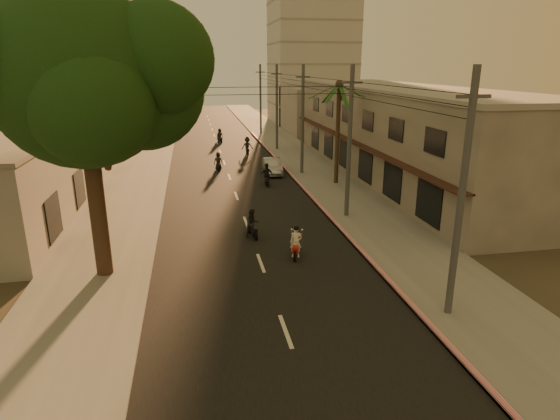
{
  "coord_description": "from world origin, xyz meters",
  "views": [
    {
      "loc": [
        -2.85,
        -18.15,
        9.01
      ],
      "look_at": [
        1.45,
        4.81,
        1.7
      ],
      "focal_mm": 30.0,
      "sensor_mm": 36.0,
      "label": 1
    }
  ],
  "objects_px": {
    "scooter_red": "(296,243)",
    "scooter_far_c": "(220,136)",
    "scooter_far_a": "(218,162)",
    "scooter_mid_a": "(252,224)",
    "parked_car": "(272,166)",
    "scooter_far_b": "(247,147)",
    "palm_tree": "(339,90)",
    "broadleaf_tree": "(93,78)",
    "scooter_mid_b": "(267,175)"
  },
  "relations": [
    {
      "from": "scooter_far_a",
      "to": "scooter_far_c",
      "type": "distance_m",
      "value": 15.46
    },
    {
      "from": "broadleaf_tree",
      "to": "parked_car",
      "type": "height_order",
      "value": "broadleaf_tree"
    },
    {
      "from": "parked_car",
      "to": "scooter_far_c",
      "type": "bearing_deg",
      "value": 104.11
    },
    {
      "from": "palm_tree",
      "to": "scooter_far_a",
      "type": "relative_size",
      "value": 4.92
    },
    {
      "from": "scooter_red",
      "to": "scooter_far_a",
      "type": "height_order",
      "value": "scooter_red"
    },
    {
      "from": "palm_tree",
      "to": "scooter_far_b",
      "type": "relative_size",
      "value": 4.2
    },
    {
      "from": "scooter_mid_a",
      "to": "scooter_far_a",
      "type": "xyz_separation_m",
      "value": [
        -0.79,
        17.28,
        -0.02
      ]
    },
    {
      "from": "scooter_far_b",
      "to": "scooter_far_a",
      "type": "bearing_deg",
      "value": -114.38
    },
    {
      "from": "scooter_far_a",
      "to": "scooter_far_c",
      "type": "height_order",
      "value": "scooter_far_c"
    },
    {
      "from": "broadleaf_tree",
      "to": "scooter_far_a",
      "type": "distance_m",
      "value": 22.83
    },
    {
      "from": "parked_car",
      "to": "scooter_red",
      "type": "bearing_deg",
      "value": -92.71
    },
    {
      "from": "scooter_mid_b",
      "to": "scooter_far_a",
      "type": "bearing_deg",
      "value": 120.61
    },
    {
      "from": "palm_tree",
      "to": "scooter_far_b",
      "type": "distance_m",
      "value": 15.83
    },
    {
      "from": "scooter_mid_a",
      "to": "scooter_far_a",
      "type": "distance_m",
      "value": 17.29
    },
    {
      "from": "scooter_mid_a",
      "to": "scooter_far_c",
      "type": "distance_m",
      "value": 32.7
    },
    {
      "from": "scooter_red",
      "to": "scooter_mid_b",
      "type": "distance_m",
      "value": 14.2
    },
    {
      "from": "broadleaf_tree",
      "to": "scooter_far_c",
      "type": "bearing_deg",
      "value": 79.03
    },
    {
      "from": "broadleaf_tree",
      "to": "scooter_far_a",
      "type": "height_order",
      "value": "broadleaf_tree"
    },
    {
      "from": "scooter_far_a",
      "to": "parked_car",
      "type": "distance_m",
      "value": 5.01
    },
    {
      "from": "parked_car",
      "to": "broadleaf_tree",
      "type": "bearing_deg",
      "value": -115.97
    },
    {
      "from": "scooter_far_a",
      "to": "parked_car",
      "type": "xyz_separation_m",
      "value": [
        4.46,
        -2.28,
        -0.07
      ]
    },
    {
      "from": "palm_tree",
      "to": "scooter_far_c",
      "type": "relative_size",
      "value": 4.87
    },
    {
      "from": "scooter_mid_a",
      "to": "scooter_far_a",
      "type": "height_order",
      "value": "scooter_mid_a"
    },
    {
      "from": "scooter_red",
      "to": "scooter_far_c",
      "type": "distance_m",
      "value": 35.8
    },
    {
      "from": "palm_tree",
      "to": "scooter_mid_b",
      "type": "height_order",
      "value": "palm_tree"
    },
    {
      "from": "scooter_far_c",
      "to": "scooter_far_b",
      "type": "bearing_deg",
      "value": -90.21
    },
    {
      "from": "scooter_far_c",
      "to": "scooter_far_a",
      "type": "bearing_deg",
      "value": -108.97
    },
    {
      "from": "scooter_red",
      "to": "scooter_mid_a",
      "type": "bearing_deg",
      "value": 136.62
    },
    {
      "from": "scooter_red",
      "to": "scooter_far_c",
      "type": "bearing_deg",
      "value": 109.56
    },
    {
      "from": "scooter_mid_a",
      "to": "scooter_mid_b",
      "type": "distance_m",
      "value": 11.39
    },
    {
      "from": "broadleaf_tree",
      "to": "scooter_mid_a",
      "type": "bearing_deg",
      "value": 26.84
    },
    {
      "from": "scooter_mid_a",
      "to": "scooter_mid_b",
      "type": "relative_size",
      "value": 0.94
    },
    {
      "from": "palm_tree",
      "to": "scooter_mid_a",
      "type": "height_order",
      "value": "palm_tree"
    },
    {
      "from": "parked_car",
      "to": "scooter_far_c",
      "type": "distance_m",
      "value": 18.02
    },
    {
      "from": "palm_tree",
      "to": "scooter_mid_a",
      "type": "bearing_deg",
      "value": -127.13
    },
    {
      "from": "scooter_red",
      "to": "scooter_far_c",
      "type": "height_order",
      "value": "scooter_far_c"
    },
    {
      "from": "scooter_far_a",
      "to": "scooter_red",
      "type": "bearing_deg",
      "value": -80.56
    },
    {
      "from": "parked_car",
      "to": "scooter_mid_a",
      "type": "bearing_deg",
      "value": -100.32
    },
    {
      "from": "palm_tree",
      "to": "parked_car",
      "type": "relative_size",
      "value": 2.0
    },
    {
      "from": "scooter_mid_a",
      "to": "parked_car",
      "type": "bearing_deg",
      "value": 66.17
    },
    {
      "from": "scooter_far_a",
      "to": "parked_car",
      "type": "bearing_deg",
      "value": -24.73
    },
    {
      "from": "scooter_far_b",
      "to": "scooter_far_c",
      "type": "bearing_deg",
      "value": 107.02
    },
    {
      "from": "scooter_mid_a",
      "to": "scooter_far_b",
      "type": "bearing_deg",
      "value": 73.73
    },
    {
      "from": "palm_tree",
      "to": "parked_car",
      "type": "height_order",
      "value": "palm_tree"
    },
    {
      "from": "broadleaf_tree",
      "to": "scooter_red",
      "type": "distance_m",
      "value": 11.43
    },
    {
      "from": "palm_tree",
      "to": "scooter_red",
      "type": "bearing_deg",
      "value": -114.6
    },
    {
      "from": "scooter_mid_a",
      "to": "scooter_far_b",
      "type": "relative_size",
      "value": 0.86
    },
    {
      "from": "broadleaf_tree",
      "to": "scooter_mid_b",
      "type": "xyz_separation_m",
      "value": [
        9.23,
        14.48,
        -7.69
      ]
    },
    {
      "from": "scooter_mid_a",
      "to": "scooter_far_c",
      "type": "xyz_separation_m",
      "value": [
        0.31,
        32.7,
        0.01
      ]
    },
    {
      "from": "palm_tree",
      "to": "scooter_far_a",
      "type": "bearing_deg",
      "value": 142.06
    }
  ]
}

